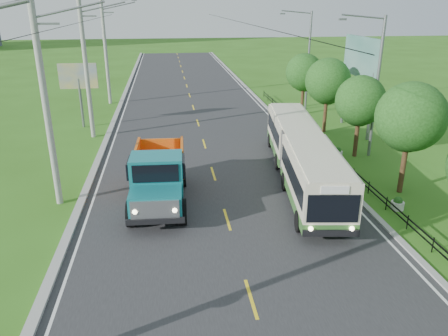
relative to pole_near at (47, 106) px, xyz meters
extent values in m
plane|color=#306217|center=(8.26, -9.00, -5.09)|extent=(240.00, 240.00, 0.00)
cube|color=#28282B|center=(8.26, 11.00, -5.08)|extent=(14.00, 120.00, 0.02)
cube|color=#9E9E99|center=(1.06, 11.00, -5.02)|extent=(0.40, 120.00, 0.15)
cube|color=#9E9E99|center=(15.41, 11.00, -5.04)|extent=(0.30, 120.00, 0.10)
cube|color=silver|center=(1.61, 11.00, -5.07)|extent=(0.12, 120.00, 0.00)
cube|color=silver|center=(14.91, 11.00, -5.07)|extent=(0.12, 120.00, 0.00)
cube|color=yellow|center=(8.26, -9.00, -5.07)|extent=(0.12, 2.20, 0.00)
cube|color=black|center=(16.26, 5.00, -4.79)|extent=(0.04, 40.00, 0.60)
cylinder|color=gray|center=(-0.04, 0.00, -0.09)|extent=(0.32, 0.32, 10.00)
cube|color=slate|center=(0.46, 0.00, 3.71)|extent=(1.20, 0.10, 0.10)
cylinder|color=gray|center=(-0.04, 12.00, -0.09)|extent=(0.32, 0.32, 10.00)
cube|color=slate|center=(0.46, 12.00, 3.71)|extent=(1.20, 0.10, 0.10)
cylinder|color=gray|center=(-0.04, 24.00, -0.09)|extent=(0.32, 0.32, 10.00)
cube|color=slate|center=(0.46, 24.00, 3.71)|extent=(1.20, 0.10, 0.10)
cube|color=slate|center=(3.06, 24.00, 4.81)|extent=(0.50, 0.18, 0.12)
cylinder|color=#382314|center=(18.06, -1.00, -3.41)|extent=(0.28, 0.28, 3.36)
sphere|color=#1A4112|center=(18.06, -1.00, -0.89)|extent=(3.60, 3.60, 3.60)
sphere|color=#1A4112|center=(18.26, -0.50, -1.61)|extent=(2.64, 2.64, 2.64)
cylinder|color=#382314|center=(18.06, 5.00, -3.58)|extent=(0.28, 0.28, 3.02)
sphere|color=#1A4112|center=(18.06, 5.00, -1.31)|extent=(3.24, 3.24, 3.24)
sphere|color=#1A4112|center=(18.26, 5.50, -1.96)|extent=(2.38, 2.38, 2.38)
cylinder|color=#382314|center=(18.06, 11.00, -3.47)|extent=(0.28, 0.28, 3.25)
sphere|color=#1A4112|center=(18.06, 11.00, -1.03)|extent=(3.48, 3.48, 3.48)
sphere|color=#1A4112|center=(18.26, 11.50, -1.73)|extent=(2.55, 2.55, 2.55)
cylinder|color=#382314|center=(18.06, 17.00, -3.55)|extent=(0.28, 0.28, 3.08)
sphere|color=#1A4112|center=(18.06, 17.00, -1.24)|extent=(3.30, 3.30, 3.30)
sphere|color=#1A4112|center=(18.26, 17.50, -1.90)|extent=(2.42, 2.42, 2.42)
cylinder|color=slate|center=(19.06, 5.00, -0.59)|extent=(0.20, 0.20, 9.00)
cylinder|color=slate|center=(17.66, 5.00, 3.81)|extent=(2.80, 0.10, 0.34)
cube|color=slate|center=(16.36, 5.00, 3.66)|extent=(0.45, 0.16, 0.12)
cylinder|color=slate|center=(19.06, 19.00, -0.59)|extent=(0.20, 0.20, 9.00)
cylinder|color=slate|center=(17.66, 19.00, 3.81)|extent=(2.80, 0.10, 0.34)
cube|color=slate|center=(16.36, 19.00, 3.66)|extent=(0.45, 0.16, 0.12)
cylinder|color=silver|center=(16.86, -3.00, -4.89)|extent=(0.64, 0.64, 0.40)
sphere|color=#1A4112|center=(16.86, -3.00, -4.64)|extent=(0.44, 0.44, 0.44)
cylinder|color=silver|center=(16.86, 5.00, -4.89)|extent=(0.64, 0.64, 0.40)
sphere|color=#1A4112|center=(16.86, 5.00, -4.64)|extent=(0.44, 0.44, 0.44)
cylinder|color=silver|center=(16.86, 13.00, -4.89)|extent=(0.64, 0.64, 0.40)
sphere|color=#1A4112|center=(16.86, 13.00, -4.64)|extent=(0.44, 0.44, 0.44)
cylinder|color=slate|center=(-1.24, 15.00, -3.09)|extent=(0.20, 0.20, 4.00)
cube|color=yellow|center=(-1.24, 15.00, -0.89)|extent=(3.00, 0.15, 2.00)
cylinder|color=slate|center=(20.56, 8.50, -2.59)|extent=(0.24, 0.24, 5.00)
cylinder|color=slate|center=(20.56, 13.50, -2.59)|extent=(0.24, 0.24, 5.00)
cube|color=#144C47|center=(20.56, 11.00, 0.71)|extent=(0.20, 6.00, 3.00)
cube|color=#336829|center=(12.68, -2.45, -4.34)|extent=(3.27, 7.39, 0.52)
cube|color=beige|center=(12.68, -2.45, -3.15)|extent=(3.27, 7.39, 1.84)
cube|color=black|center=(12.68, -2.45, -3.15)|extent=(3.24, 6.83, 0.91)
cube|color=#336829|center=(13.69, 5.35, -4.34)|extent=(3.21, 6.92, 0.52)
cube|color=beige|center=(13.69, 5.35, -3.15)|extent=(3.21, 6.92, 1.84)
cube|color=black|center=(13.69, 5.35, -3.15)|extent=(3.18, 6.36, 0.91)
cube|color=#4C4C4C|center=(13.20, 1.57, -3.42)|extent=(2.34, 1.23, 2.27)
cube|color=black|center=(12.22, -6.01, -3.31)|extent=(2.13, 0.33, 1.24)
cylinder|color=black|center=(11.33, -4.53, -4.60)|extent=(0.43, 1.02, 0.99)
cylinder|color=black|center=(13.47, -4.81, -4.60)|extent=(0.43, 1.02, 0.99)
cylinder|color=black|center=(11.92, 0.10, -4.60)|extent=(0.43, 1.02, 0.99)
cylinder|color=black|center=(14.06, -0.17, -4.60)|extent=(0.43, 1.02, 0.99)
cylinder|color=black|center=(12.34, 3.31, -4.60)|extent=(0.43, 1.02, 0.99)
cylinder|color=black|center=(14.47, 3.04, -4.60)|extent=(0.43, 1.02, 0.99)
cylinder|color=black|center=(12.90, 7.66, -4.60)|extent=(0.43, 1.02, 0.99)
cylinder|color=black|center=(15.03, 7.39, -4.60)|extent=(0.43, 1.02, 0.99)
cube|color=#14747B|center=(4.97, -3.27, -3.87)|extent=(2.41, 1.66, 1.12)
cube|color=#14747B|center=(5.04, -1.60, -3.31)|extent=(2.53, 1.89, 2.23)
cube|color=black|center=(5.04, -1.60, -2.75)|extent=(2.76, 1.57, 0.78)
cube|color=black|center=(5.08, -0.71, -4.37)|extent=(1.40, 6.74, 0.28)
cube|color=#E95116|center=(5.16, 1.19, -3.25)|extent=(2.71, 3.46, 1.45)
cylinder|color=black|center=(3.81, -3.00, -4.48)|extent=(0.44, 1.24, 1.23)
cylinder|color=black|center=(6.15, -3.10, -4.48)|extent=(0.44, 1.24, 1.23)
cylinder|color=black|center=(4.00, 1.46, -4.48)|extent=(0.44, 1.24, 1.23)
cylinder|color=black|center=(6.34, 1.36, -4.48)|extent=(0.44, 1.24, 1.23)
camera|label=1|loc=(5.65, -21.37, 4.59)|focal=35.00mm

